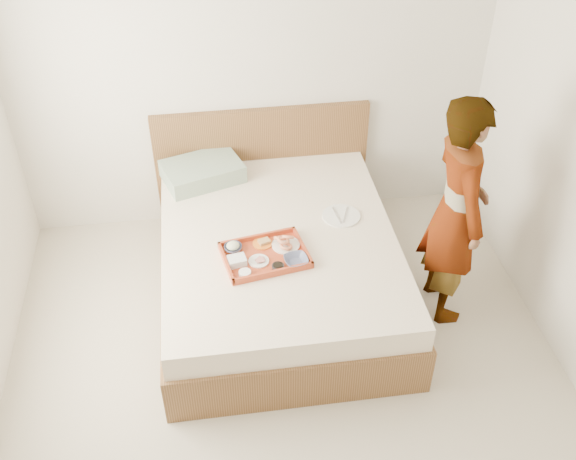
# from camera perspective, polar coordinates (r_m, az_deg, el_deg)

# --- Properties ---
(ground) EXTENTS (3.50, 4.00, 0.01)m
(ground) POSITION_cam_1_polar(r_m,az_deg,el_deg) (4.19, 0.42, -14.86)
(ground) COLOR #BEB3A0
(ground) RESTS_ON ground
(wall_back) EXTENTS (3.50, 0.01, 2.60)m
(wall_back) POSITION_cam_1_polar(r_m,az_deg,el_deg) (4.92, -3.08, 13.86)
(wall_back) COLOR silver
(wall_back) RESTS_ON ground
(bed) EXTENTS (1.65, 2.00, 0.53)m
(bed) POSITION_cam_1_polar(r_m,az_deg,el_deg) (4.66, -0.78, -2.98)
(bed) COLOR brown
(bed) RESTS_ON ground
(headboard) EXTENTS (1.65, 0.06, 0.95)m
(headboard) POSITION_cam_1_polar(r_m,az_deg,el_deg) (5.30, -2.20, 5.66)
(headboard) COLOR brown
(headboard) RESTS_ON ground
(pillow) EXTENTS (0.64, 0.53, 0.13)m
(pillow) POSITION_cam_1_polar(r_m,az_deg,el_deg) (5.03, -7.25, 4.94)
(pillow) COLOR #9AA898
(pillow) RESTS_ON bed
(tray) EXTENTS (0.59, 0.47, 0.05)m
(tray) POSITION_cam_1_polar(r_m,az_deg,el_deg) (4.30, -1.96, -2.13)
(tray) COLOR #B84029
(tray) RESTS_ON bed
(prawn_plate) EXTENTS (0.21, 0.21, 0.01)m
(prawn_plate) POSITION_cam_1_polar(r_m,az_deg,el_deg) (4.38, -0.19, -1.27)
(prawn_plate) COLOR white
(prawn_plate) RESTS_ON tray
(navy_bowl_big) EXTENTS (0.17, 0.17, 0.04)m
(navy_bowl_big) POSITION_cam_1_polar(r_m,az_deg,el_deg) (4.25, 0.68, -2.58)
(navy_bowl_big) COLOR #151646
(navy_bowl_big) RESTS_ON tray
(sauce_dish) EXTENTS (0.09, 0.09, 0.03)m
(sauce_dish) POSITION_cam_1_polar(r_m,az_deg,el_deg) (4.21, -0.85, -3.14)
(sauce_dish) COLOR black
(sauce_dish) RESTS_ON tray
(meat_plate) EXTENTS (0.15, 0.15, 0.01)m
(meat_plate) POSITION_cam_1_polar(r_m,az_deg,el_deg) (4.27, -2.49, -2.64)
(meat_plate) COLOR white
(meat_plate) RESTS_ON tray
(bread_plate) EXTENTS (0.15, 0.15, 0.01)m
(bread_plate) POSITION_cam_1_polar(r_m,az_deg,el_deg) (4.40, -2.17, -1.15)
(bread_plate) COLOR orange
(bread_plate) RESTS_ON tray
(salad_bowl) EXTENTS (0.13, 0.13, 0.04)m
(salad_bowl) POSITION_cam_1_polar(r_m,az_deg,el_deg) (4.36, -4.66, -1.53)
(salad_bowl) COLOR #151646
(salad_bowl) RESTS_ON tray
(plastic_tub) EXTENTS (0.12, 0.11, 0.05)m
(plastic_tub) POSITION_cam_1_polar(r_m,az_deg,el_deg) (4.25, -4.34, -2.61)
(plastic_tub) COLOR silver
(plastic_tub) RESTS_ON tray
(cheese_round) EXTENTS (0.09, 0.09, 0.03)m
(cheese_round) POSITION_cam_1_polar(r_m,az_deg,el_deg) (4.18, -3.67, -3.67)
(cheese_round) COLOR white
(cheese_round) RESTS_ON tray
(dinner_plate) EXTENTS (0.31, 0.31, 0.01)m
(dinner_plate) POSITION_cam_1_polar(r_m,az_deg,el_deg) (4.66, 4.53, 1.20)
(dinner_plate) COLOR white
(dinner_plate) RESTS_ON bed
(person) EXTENTS (0.39, 0.59, 1.61)m
(person) POSITION_cam_1_polar(r_m,az_deg,el_deg) (4.37, 14.04, 1.52)
(person) COLOR white
(person) RESTS_ON ground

